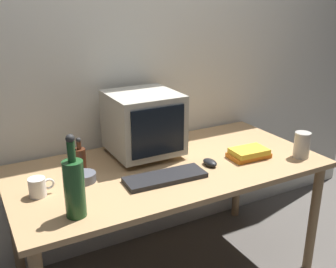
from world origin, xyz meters
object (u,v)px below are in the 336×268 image
(mug, at_px, (38,187))
(metal_canister, at_px, (302,145))
(book_stack, at_px, (249,153))
(computer_mouse, at_px, (210,162))
(keyboard, at_px, (165,177))
(bottle_short, at_px, (80,158))
(crt_monitor, at_px, (143,123))
(bottle_tall, at_px, (74,186))
(cd_spindle, at_px, (84,177))

(mug, height_order, metal_canister, metal_canister)
(book_stack, bearing_deg, computer_mouse, 175.95)
(keyboard, relative_size, bottle_short, 2.30)
(bottle_short, xyz_separation_m, metal_canister, (1.17, -0.44, 0.01))
(book_stack, bearing_deg, crt_monitor, 146.64)
(crt_monitor, bearing_deg, bottle_short, -175.74)
(computer_mouse, xyz_separation_m, book_stack, (0.26, -0.02, 0.01))
(bottle_tall, relative_size, bottle_short, 2.01)
(bottle_tall, relative_size, cd_spindle, 3.06)
(crt_monitor, height_order, computer_mouse, crt_monitor)
(computer_mouse, xyz_separation_m, mug, (-0.90, 0.10, 0.03))
(mug, height_order, cd_spindle, mug)
(crt_monitor, bearing_deg, keyboard, -97.38)
(computer_mouse, bearing_deg, keyboard, -175.16)
(crt_monitor, xyz_separation_m, bottle_short, (-0.39, -0.03, -0.13))
(book_stack, height_order, cd_spindle, book_stack)
(keyboard, distance_m, computer_mouse, 0.30)
(bottle_short, height_order, metal_canister, bottle_short)
(computer_mouse, distance_m, cd_spindle, 0.68)
(crt_monitor, xyz_separation_m, metal_canister, (0.78, -0.47, -0.12))
(computer_mouse, distance_m, bottle_tall, 0.82)
(computer_mouse, height_order, metal_canister, metal_canister)
(computer_mouse, relative_size, metal_canister, 0.67)
(book_stack, distance_m, cd_spindle, 0.94)
(crt_monitor, xyz_separation_m, keyboard, (-0.05, -0.35, -0.18))
(cd_spindle, bearing_deg, bottle_short, 80.27)
(mug, relative_size, metal_canister, 0.80)
(crt_monitor, bearing_deg, computer_mouse, -51.50)
(crt_monitor, bearing_deg, mug, -161.20)
(bottle_short, bearing_deg, mug, -143.42)
(crt_monitor, height_order, book_stack, crt_monitor)
(keyboard, relative_size, bottle_tall, 1.14)
(bottle_tall, height_order, cd_spindle, bottle_tall)
(crt_monitor, bearing_deg, book_stack, -33.36)
(book_stack, xyz_separation_m, cd_spindle, (-0.92, 0.16, -0.01))
(bottle_tall, bearing_deg, mug, 112.65)
(metal_canister, bearing_deg, book_stack, 153.59)
(keyboard, distance_m, bottle_tall, 0.52)
(cd_spindle, bearing_deg, metal_canister, -13.88)
(bottle_tall, bearing_deg, book_stack, 7.57)
(cd_spindle, bearing_deg, keyboard, -25.73)
(bottle_tall, bearing_deg, computer_mouse, 11.26)
(crt_monitor, bearing_deg, metal_canister, -31.05)
(bottle_tall, distance_m, bottle_short, 0.48)
(computer_mouse, bearing_deg, bottle_tall, -170.68)
(computer_mouse, bearing_deg, cd_spindle, 166.02)
(mug, bearing_deg, cd_spindle, 11.00)
(bottle_tall, distance_m, metal_canister, 1.32)
(mug, bearing_deg, book_stack, -5.68)
(crt_monitor, height_order, keyboard, crt_monitor)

